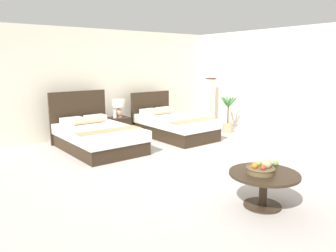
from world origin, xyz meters
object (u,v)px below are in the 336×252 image
(vase, at_px, (115,114))
(fruit_bowl, at_px, (261,169))
(loose_apple, at_px, (276,163))
(potted_palm, at_px, (228,120))
(bed_near_window, at_px, (97,136))
(floor_lamp_corner, at_px, (210,102))
(table_lamp, at_px, (119,106))
(coffee_table, at_px, (264,181))
(nightstand, at_px, (119,127))
(bed_near_corner, at_px, (173,125))

(vase, height_order, fruit_bowl, vase)
(loose_apple, bearing_deg, potted_palm, 51.92)
(vase, bearing_deg, bed_near_window, -138.12)
(floor_lamp_corner, bearing_deg, potted_palm, -102.61)
(vase, xyz_separation_m, fruit_bowl, (-0.33, -4.73, -0.08))
(table_lamp, height_order, coffee_table, table_lamp)
(nightstand, bearing_deg, floor_lamp_corner, -6.76)
(nightstand, xyz_separation_m, table_lamp, (0.00, 0.02, 0.54))
(bed_near_window, relative_size, coffee_table, 2.34)
(table_lamp, height_order, loose_apple, table_lamp)
(table_lamp, relative_size, floor_lamp_corner, 0.32)
(fruit_bowl, distance_m, floor_lamp_corner, 5.54)
(nightstand, height_order, table_lamp, table_lamp)
(nightstand, bearing_deg, table_lamp, 90.00)
(bed_near_corner, distance_m, nightstand, 1.37)
(bed_near_window, relative_size, nightstand, 4.18)
(fruit_bowl, relative_size, floor_lamp_corner, 0.26)
(nightstand, relative_size, coffee_table, 0.56)
(vase, relative_size, floor_lamp_corner, 0.14)
(table_lamp, bearing_deg, nightstand, -90.00)
(bed_near_corner, height_order, potted_palm, bed_near_corner)
(fruit_bowl, distance_m, loose_apple, 0.42)
(bed_near_window, relative_size, bed_near_corner, 0.97)
(fruit_bowl, distance_m, potted_palm, 4.71)
(floor_lamp_corner, relative_size, potted_palm, 1.40)
(fruit_bowl, bearing_deg, coffee_table, -18.02)
(nightstand, distance_m, loose_apple, 4.70)
(bed_near_corner, bearing_deg, vase, 148.94)
(bed_near_corner, height_order, loose_apple, bed_near_corner)
(bed_near_window, xyz_separation_m, table_lamp, (0.97, 0.80, 0.51))
(table_lamp, xyz_separation_m, loose_apple, (-0.06, -4.72, -0.29))
(coffee_table, height_order, loose_apple, loose_apple)
(table_lamp, xyz_separation_m, coffee_table, (-0.42, -4.81, -0.44))
(nightstand, bearing_deg, vase, -163.67)
(bed_near_corner, bearing_deg, potted_palm, -16.48)
(nightstand, bearing_deg, bed_near_window, -140.94)
(vase, height_order, loose_apple, vase)
(bed_near_corner, xyz_separation_m, fruit_bowl, (-1.59, -3.98, 0.24))
(bed_near_corner, relative_size, nightstand, 4.29)
(bed_near_window, height_order, nightstand, bed_near_window)
(coffee_table, bearing_deg, nightstand, 84.94)
(nightstand, distance_m, coffee_table, 4.80)
(bed_near_window, distance_m, floor_lamp_corner, 3.86)
(loose_apple, bearing_deg, bed_near_corner, 73.26)
(nightstand, bearing_deg, fruit_bowl, -95.64)
(bed_near_window, relative_size, potted_palm, 2.09)
(bed_near_window, xyz_separation_m, floor_lamp_corner, (3.81, 0.45, 0.42))
(table_lamp, bearing_deg, loose_apple, -90.71)
(nightstand, bearing_deg, bed_near_corner, -35.45)
(vase, bearing_deg, coffee_table, -93.46)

